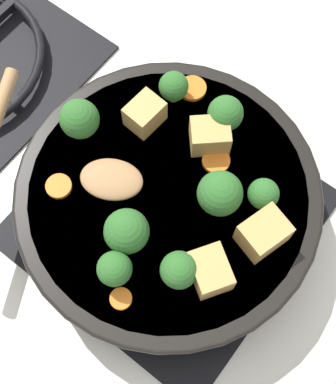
# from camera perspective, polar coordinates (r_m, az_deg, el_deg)

# --- Properties ---
(ground_plane) EXTENTS (2.40, 2.40, 0.00)m
(ground_plane) POSITION_cam_1_polar(r_m,az_deg,el_deg) (0.65, 0.00, -2.75)
(ground_plane) COLOR silver
(front_burner_grate) EXTENTS (0.31, 0.31, 0.03)m
(front_burner_grate) POSITION_cam_1_polar(r_m,az_deg,el_deg) (0.64, 0.00, -2.40)
(front_burner_grate) COLOR black
(front_burner_grate) RESTS_ON ground_plane
(skillet_pan) EXTENTS (0.36, 0.46, 0.06)m
(skillet_pan) POSITION_cam_1_polar(r_m,az_deg,el_deg) (0.59, 0.12, -1.10)
(skillet_pan) COLOR black
(skillet_pan) RESTS_ON front_burner_grate
(wooden_spoon) EXTENTS (0.20, 0.23, 0.02)m
(wooden_spoon) POSITION_cam_1_polar(r_m,az_deg,el_deg) (0.59, -13.50, 2.69)
(wooden_spoon) COLOR #A87A4C
(wooden_spoon) RESTS_ON skillet_pan
(tofu_cube_center_large) EXTENTS (0.05, 0.05, 0.03)m
(tofu_cube_center_large) POSITION_cam_1_polar(r_m,az_deg,el_deg) (0.53, 4.51, -8.42)
(tofu_cube_center_large) COLOR tan
(tofu_cube_center_large) RESTS_ON skillet_pan
(tofu_cube_near_handle) EXTENTS (0.05, 0.05, 0.03)m
(tofu_cube_near_handle) POSITION_cam_1_polar(r_m,az_deg,el_deg) (0.58, 4.11, 6.26)
(tofu_cube_near_handle) COLOR tan
(tofu_cube_near_handle) RESTS_ON skillet_pan
(tofu_cube_east_chunk) EXTENTS (0.04, 0.03, 0.03)m
(tofu_cube_east_chunk) POSITION_cam_1_polar(r_m,az_deg,el_deg) (0.59, -2.49, 8.32)
(tofu_cube_east_chunk) COLOR tan
(tofu_cube_east_chunk) RESTS_ON skillet_pan
(tofu_cube_west_chunk) EXTENTS (0.05, 0.05, 0.04)m
(tofu_cube_west_chunk) POSITION_cam_1_polar(r_m,az_deg,el_deg) (0.54, 10.13, -4.38)
(tofu_cube_west_chunk) COLOR tan
(tofu_cube_west_chunk) RESTS_ON skillet_pan
(broccoli_floret_near_spoon) EXTENTS (0.04, 0.04, 0.05)m
(broccoli_floret_near_spoon) POSITION_cam_1_polar(r_m,az_deg,el_deg) (0.58, 6.19, 8.28)
(broccoli_floret_near_spoon) COLOR #709956
(broccoli_floret_near_spoon) RESTS_ON skillet_pan
(broccoli_floret_center_top) EXTENTS (0.03, 0.03, 0.04)m
(broccoli_floret_center_top) POSITION_cam_1_polar(r_m,az_deg,el_deg) (0.55, 10.13, -0.23)
(broccoli_floret_center_top) COLOR #709956
(broccoli_floret_center_top) RESTS_ON skillet_pan
(broccoli_floret_east_rim) EXTENTS (0.05, 0.05, 0.05)m
(broccoli_floret_east_rim) POSITION_cam_1_polar(r_m,az_deg,el_deg) (0.54, 5.56, -0.16)
(broccoli_floret_east_rim) COLOR #709956
(broccoli_floret_east_rim) RESTS_ON skillet_pan
(broccoli_floret_west_rim) EXTENTS (0.04, 0.04, 0.04)m
(broccoli_floret_west_rim) POSITION_cam_1_polar(r_m,az_deg,el_deg) (0.52, 1.18, -8.34)
(broccoli_floret_west_rim) COLOR #709956
(broccoli_floret_west_rim) RESTS_ON skillet_pan
(broccoli_floret_north_edge) EXTENTS (0.05, 0.05, 0.05)m
(broccoli_floret_north_edge) POSITION_cam_1_polar(r_m,az_deg,el_deg) (0.53, -4.67, -4.04)
(broccoli_floret_north_edge) COLOR #709956
(broccoli_floret_north_edge) RESTS_ON skillet_pan
(broccoli_floret_south_cluster) EXTENTS (0.03, 0.03, 0.04)m
(broccoli_floret_south_cluster) POSITION_cam_1_polar(r_m,az_deg,el_deg) (0.60, 0.60, 11.18)
(broccoli_floret_south_cluster) COLOR #709956
(broccoli_floret_south_cluster) RESTS_ON skillet_pan
(broccoli_floret_mid_floret) EXTENTS (0.04, 0.04, 0.05)m
(broccoli_floret_mid_floret) POSITION_cam_1_polar(r_m,az_deg,el_deg) (0.58, -9.55, 7.53)
(broccoli_floret_mid_floret) COLOR #709956
(broccoli_floret_mid_floret) RESTS_ON skillet_pan
(broccoli_floret_small_inner) EXTENTS (0.04, 0.04, 0.04)m
(broccoli_floret_small_inner) POSITION_cam_1_polar(r_m,az_deg,el_deg) (0.52, -5.72, -8.17)
(broccoli_floret_small_inner) COLOR #709956
(broccoli_floret_small_inner) RESTS_ON skillet_pan
(carrot_slice_orange_thin) EXTENTS (0.03, 0.03, 0.01)m
(carrot_slice_orange_thin) POSITION_cam_1_polar(r_m,az_deg,el_deg) (0.58, 5.14, 3.34)
(carrot_slice_orange_thin) COLOR orange
(carrot_slice_orange_thin) RESTS_ON skillet_pan
(carrot_slice_near_center) EXTENTS (0.03, 0.03, 0.01)m
(carrot_slice_near_center) POSITION_cam_1_polar(r_m,az_deg,el_deg) (0.58, -11.57, 0.61)
(carrot_slice_near_center) COLOR orange
(carrot_slice_near_center) RESTS_ON skillet_pan
(carrot_slice_edge_slice) EXTENTS (0.03, 0.03, 0.01)m
(carrot_slice_edge_slice) POSITION_cam_1_polar(r_m,az_deg,el_deg) (0.63, 2.62, 10.98)
(carrot_slice_edge_slice) COLOR orange
(carrot_slice_edge_slice) RESTS_ON skillet_pan
(carrot_slice_under_broccoli) EXTENTS (0.02, 0.02, 0.01)m
(carrot_slice_under_broccoli) POSITION_cam_1_polar(r_m,az_deg,el_deg) (0.54, -5.05, -11.27)
(carrot_slice_under_broccoli) COLOR orange
(carrot_slice_under_broccoli) RESTS_ON skillet_pan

